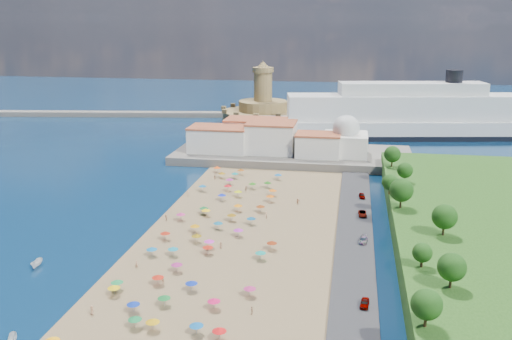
# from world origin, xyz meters

# --- Properties ---
(ground) EXTENTS (700.00, 700.00, 0.00)m
(ground) POSITION_xyz_m (0.00, 0.00, 0.00)
(ground) COLOR #071938
(ground) RESTS_ON ground
(terrace) EXTENTS (90.00, 36.00, 3.00)m
(terrace) POSITION_xyz_m (10.00, 73.00, 1.50)
(terrace) COLOR #59544C
(terrace) RESTS_ON ground
(jetty) EXTENTS (18.00, 70.00, 2.40)m
(jetty) POSITION_xyz_m (-12.00, 108.00, 1.20)
(jetty) COLOR #59544C
(jetty) RESTS_ON ground
(breakwater) EXTENTS (199.03, 34.77, 2.60)m
(breakwater) POSITION_xyz_m (-110.00, 153.00, 1.30)
(breakwater) COLOR #59544C
(breakwater) RESTS_ON ground
(waterfront_buildings) EXTENTS (57.00, 29.00, 11.00)m
(waterfront_buildings) POSITION_xyz_m (-3.05, 73.64, 7.88)
(waterfront_buildings) COLOR silver
(waterfront_buildings) RESTS_ON terrace
(domed_building) EXTENTS (16.00, 16.00, 15.00)m
(domed_building) POSITION_xyz_m (30.00, 71.00, 8.97)
(domed_building) COLOR silver
(domed_building) RESTS_ON terrace
(fortress) EXTENTS (40.00, 40.00, 32.40)m
(fortress) POSITION_xyz_m (-12.00, 138.00, 6.68)
(fortress) COLOR #987D4C
(fortress) RESTS_ON ground
(cruise_ship) EXTENTS (140.58, 44.92, 30.39)m
(cruise_ship) POSITION_xyz_m (57.81, 123.60, 9.00)
(cruise_ship) COLOR black
(cruise_ship) RESTS_ON ground
(beach_parasols) EXTENTS (31.77, 117.85, 2.20)m
(beach_parasols) POSITION_xyz_m (-1.24, -10.71, 2.15)
(beach_parasols) COLOR gray
(beach_parasols) RESTS_ON beach
(beachgoers) EXTENTS (34.78, 91.57, 1.87)m
(beachgoers) POSITION_xyz_m (-2.57, -1.04, 1.14)
(beachgoers) COLOR tan
(beachgoers) RESTS_ON beach
(moored_boats) EXTENTS (14.49, 32.56, 1.60)m
(moored_boats) POSITION_xyz_m (-29.28, -46.24, 0.76)
(moored_boats) COLOR white
(moored_boats) RESTS_ON ground
(parked_cars) EXTENTS (2.38, 71.21, 1.35)m
(parked_cars) POSITION_xyz_m (36.00, -2.39, 1.35)
(parked_cars) COLOR gray
(parked_cars) RESTS_ON promenade
(hillside_trees) EXTENTS (15.16, 105.68, 7.68)m
(hillside_trees) POSITION_xyz_m (47.39, -5.97, 10.05)
(hillside_trees) COLOR #382314
(hillside_trees) RESTS_ON hillside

